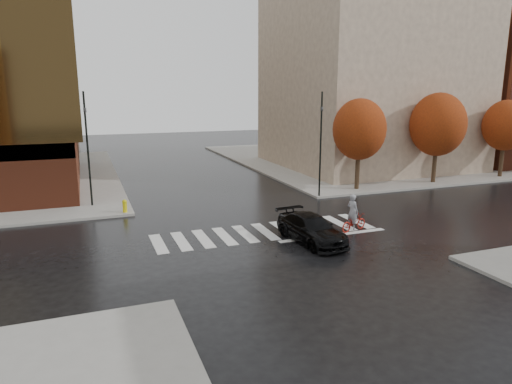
% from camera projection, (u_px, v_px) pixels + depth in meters
% --- Properties ---
extents(ground, '(120.00, 120.00, 0.00)m').
position_uv_depth(ground, '(269.00, 234.00, 23.24)').
color(ground, black).
rests_on(ground, ground).
extents(sidewalk_ne, '(30.00, 30.00, 0.15)m').
position_uv_depth(sidewalk_ne, '(374.00, 157.00, 49.65)').
color(sidewalk_ne, gray).
rests_on(sidewalk_ne, ground).
extents(crosswalk, '(12.00, 3.00, 0.01)m').
position_uv_depth(crosswalk, '(265.00, 231.00, 23.69)').
color(crosswalk, silver).
rests_on(crosswalk, ground).
extents(building_ne_tan, '(16.00, 16.00, 18.00)m').
position_uv_depth(building_ne_tan, '(368.00, 69.00, 42.65)').
color(building_ne_tan, gray).
rests_on(building_ne_tan, sidewalk_ne).
extents(building_ne_brick, '(14.00, 14.00, 14.00)m').
position_uv_depth(building_ne_brick, '(503.00, 91.00, 47.70)').
color(building_ne_brick, maroon).
rests_on(building_ne_brick, sidewalk_ne).
extents(building_nw_far, '(14.00, 12.00, 20.00)m').
position_uv_depth(building_nw_far, '(3.00, 62.00, 49.28)').
color(building_nw_far, gray).
rests_on(building_nw_far, sidewalk_nw).
extents(tree_ne_a, '(3.80, 3.80, 6.50)m').
position_uv_depth(tree_ne_a, '(359.00, 129.00, 32.48)').
color(tree_ne_a, '#311E15').
rests_on(tree_ne_a, sidewalk_ne).
extents(tree_ne_b, '(4.20, 4.20, 6.89)m').
position_uv_depth(tree_ne_b, '(438.00, 125.00, 34.87)').
color(tree_ne_b, '#311E15').
rests_on(tree_ne_b, sidewalk_ne).
extents(tree_ne_c, '(3.60, 3.60, 6.31)m').
position_uv_depth(tree_ne_c, '(506.00, 125.00, 37.34)').
color(tree_ne_c, '#311E15').
rests_on(tree_ne_c, sidewalk_ne).
extents(sedan, '(2.29, 4.66, 1.30)m').
position_uv_depth(sedan, '(311.00, 229.00, 21.96)').
color(sedan, black).
rests_on(sedan, ground).
extents(cyclist, '(1.83, 1.07, 1.97)m').
position_uv_depth(cyclist, '(353.00, 218.00, 23.68)').
color(cyclist, maroon).
rests_on(cyclist, ground).
extents(traffic_light_nw, '(0.21, 0.19, 6.99)m').
position_uv_depth(traffic_light_nw, '(87.00, 142.00, 27.71)').
color(traffic_light_nw, black).
rests_on(traffic_light_nw, sidewalk_nw).
extents(traffic_light_ne, '(0.16, 0.19, 6.96)m').
position_uv_depth(traffic_light_ne, '(321.00, 138.00, 30.28)').
color(traffic_light_ne, black).
rests_on(traffic_light_ne, sidewalk_ne).
extents(fire_hydrant, '(0.27, 0.27, 0.77)m').
position_uv_depth(fire_hydrant, '(125.00, 205.00, 26.80)').
color(fire_hydrant, '#D7C70C').
rests_on(fire_hydrant, sidewalk_nw).
extents(manhole, '(0.79, 0.79, 0.01)m').
position_uv_depth(manhole, '(328.00, 241.00, 22.21)').
color(manhole, '#3F3316').
rests_on(manhole, ground).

